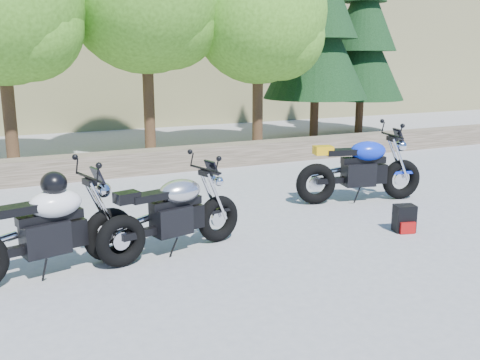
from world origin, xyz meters
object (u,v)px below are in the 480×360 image
white_bike (45,226)px  backpack (404,219)px  blue_bike (361,170)px  silver_bike (173,215)px

white_bike → backpack: 4.87m
white_bike → blue_bike: white_bike is taller
silver_bike → white_bike: size_ratio=0.96×
silver_bike → blue_bike: bearing=1.9°
silver_bike → blue_bike: 3.89m
white_bike → silver_bike: bearing=-10.2°
blue_bike → backpack: blue_bike is taller
white_bike → blue_bike: (5.30, 1.11, -0.03)m
silver_bike → blue_bike: size_ratio=0.90×
backpack → silver_bike: bearing=-175.1°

